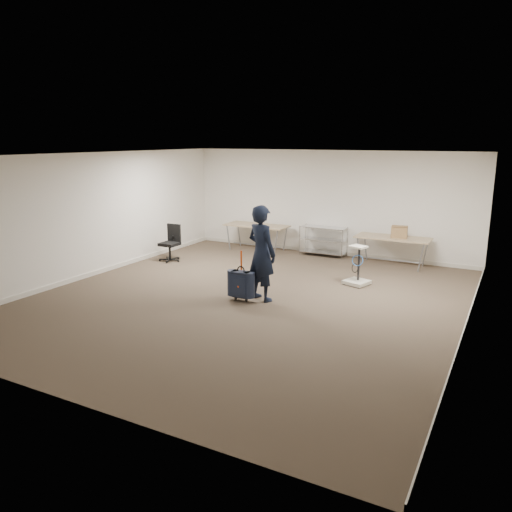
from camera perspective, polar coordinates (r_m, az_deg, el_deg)
The scene contains 10 objects.
ground at distance 9.95m, azimuth -0.89°, elevation -4.87°, with size 9.00×9.00×0.00m, color #443829.
room_shell at distance 11.11m, azimuth 2.55°, elevation -2.65°, with size 8.00×9.00×9.00m.
folding_table_left at distance 14.04m, azimuth 0.08°, elevation 3.37°, with size 1.80×0.75×0.73m.
folding_table_right at distance 12.75m, azimuth 15.37°, elevation 1.87°, with size 1.80×0.75×0.73m.
wire_shelf at distance 13.55m, azimuth 7.70°, elevation 1.86°, with size 1.22×0.47×0.80m.
person at distance 9.64m, azimuth 0.64°, elevation 0.33°, with size 0.68×0.45×1.88m, color black.
suitcase at distance 9.70m, azimuth -1.72°, elevation -3.23°, with size 0.38×0.23×1.00m.
office_chair at distance 13.11m, azimuth -9.72°, elevation 0.70°, with size 0.57×0.57×0.94m.
equipment_cart at distance 11.02m, azimuth 11.47°, elevation -2.09°, with size 0.59×0.59×0.86m.
cardboard_box at distance 12.69m, azimuth 16.06°, elevation 2.67°, with size 0.38×0.28×0.28m, color #936044.
Camera 1 is at (4.56, -8.27, 3.11)m, focal length 35.00 mm.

